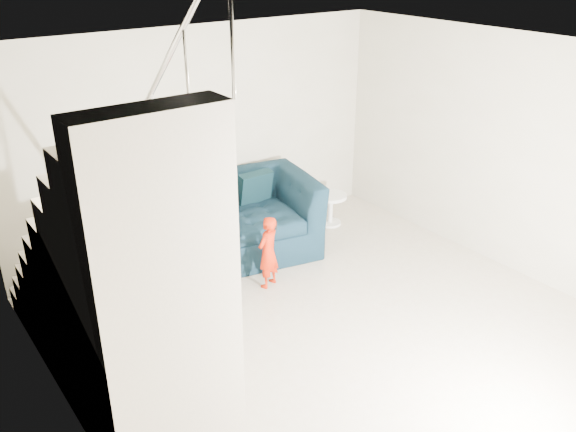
# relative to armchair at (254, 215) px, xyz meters

# --- Properties ---
(floor) EXTENTS (5.50, 5.50, 0.00)m
(floor) POSITION_rel_armchair_xyz_m (-0.32, -2.14, -0.47)
(floor) COLOR tan
(floor) RESTS_ON ground
(ceiling) EXTENTS (5.50, 5.50, 0.00)m
(ceiling) POSITION_rel_armchair_xyz_m (-0.32, -2.14, 2.23)
(ceiling) COLOR silver
(ceiling) RESTS_ON back_wall
(back_wall) EXTENTS (5.00, 0.00, 5.00)m
(back_wall) POSITION_rel_armchair_xyz_m (-0.32, 0.61, 0.88)
(back_wall) COLOR #A69E87
(back_wall) RESTS_ON floor
(left_wall) EXTENTS (0.00, 5.50, 5.50)m
(left_wall) POSITION_rel_armchair_xyz_m (-2.82, -2.14, 0.88)
(left_wall) COLOR #A69E87
(left_wall) RESTS_ON floor
(right_wall) EXTENTS (0.00, 5.50, 5.50)m
(right_wall) POSITION_rel_armchair_xyz_m (2.18, -2.14, 0.88)
(right_wall) COLOR #A69E87
(right_wall) RESTS_ON floor
(armchair) EXTENTS (1.66, 1.52, 0.93)m
(armchair) POSITION_rel_armchair_xyz_m (0.00, 0.00, 0.00)
(armchair) COLOR black
(armchair) RESTS_ON floor
(toddler) EXTENTS (0.36, 0.30, 0.84)m
(toddler) POSITION_rel_armchair_xyz_m (-0.37, -0.83, -0.04)
(toddler) COLOR #942104
(toddler) RESTS_ON floor
(side_table) EXTENTS (0.43, 0.43, 0.43)m
(side_table) POSITION_rel_armchair_xyz_m (1.24, 0.00, -0.17)
(side_table) COLOR white
(side_table) RESTS_ON floor
(staircase) EXTENTS (1.02, 3.03, 3.62)m
(staircase) POSITION_rel_armchair_xyz_m (-2.32, -1.59, 0.48)
(staircase) COLOR #ADA089
(staircase) RESTS_ON floor
(cushion) EXTENTS (0.45, 0.22, 0.45)m
(cushion) POSITION_rel_armchair_xyz_m (0.17, 0.23, 0.25)
(cushion) COLOR black
(cushion) RESTS_ON armchair
(throw) EXTENTS (0.05, 0.47, 0.52)m
(throw) POSITION_rel_armchair_xyz_m (-0.58, -0.00, 0.12)
(throw) COLOR black
(throw) RESTS_ON armchair
(phone) EXTENTS (0.03, 0.05, 0.10)m
(phone) POSITION_rel_armchair_xyz_m (-0.27, -0.85, 0.27)
(phone) COLOR black
(phone) RESTS_ON toddler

